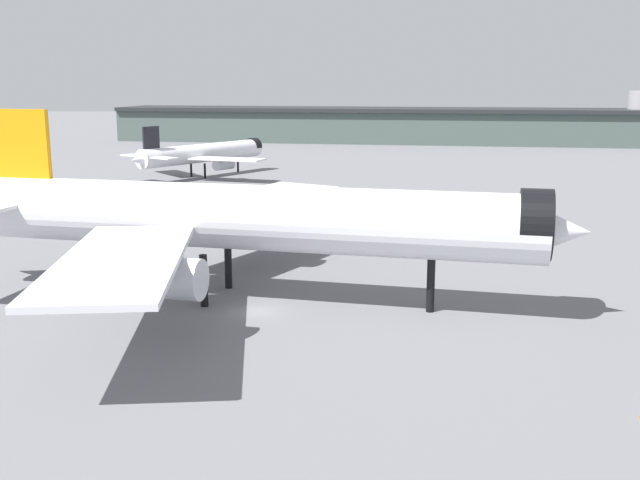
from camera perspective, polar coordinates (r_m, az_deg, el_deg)
ground at (r=68.03m, az=-4.71°, el=-5.45°), size 900.00×900.00×0.00m
airliner_near_gate at (r=70.30m, az=-6.25°, el=1.67°), size 63.03×57.02×17.78m
airliner_far_taxiway at (r=164.62m, az=-9.00°, el=6.57°), size 31.95×35.57×11.67m
terminal_building at (r=258.46m, az=8.61°, el=8.70°), size 216.46×42.83×17.56m
baggage_tug_wing at (r=107.68m, az=-2.20°, el=1.63°), size 3.54×2.69×1.85m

